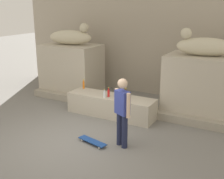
# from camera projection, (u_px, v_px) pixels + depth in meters

# --- Properties ---
(ground_plane) EXTENTS (40.00, 40.00, 0.00)m
(ground_plane) POSITION_uv_depth(u_px,v_px,m) (72.00, 142.00, 7.27)
(ground_plane) COLOR slate
(facade_wall) EXTENTS (10.80, 0.60, 5.64)m
(facade_wall) POSITION_uv_depth(u_px,v_px,m) (151.00, 16.00, 10.65)
(facade_wall) COLOR #A99D8A
(facade_wall) RESTS_ON ground_plane
(pedestal_left) EXTENTS (2.08, 1.34, 1.84)m
(pedestal_left) POSITION_uv_depth(u_px,v_px,m) (72.00, 70.00, 10.83)
(pedestal_left) COLOR #B7AD99
(pedestal_left) RESTS_ON ground_plane
(pedestal_right) EXTENTS (2.08, 1.34, 1.84)m
(pedestal_right) POSITION_uv_depth(u_px,v_px,m) (201.00, 87.00, 8.64)
(pedestal_right) COLOR #B7AD99
(pedestal_right) RESTS_ON ground_plane
(statue_reclining_left) EXTENTS (1.68, 0.86, 0.78)m
(statue_reclining_left) POSITION_uv_depth(u_px,v_px,m) (71.00, 37.00, 10.48)
(statue_reclining_left) COLOR beige
(statue_reclining_left) RESTS_ON pedestal_left
(statue_reclining_right) EXTENTS (1.67, 0.84, 0.78)m
(statue_reclining_right) POSITION_uv_depth(u_px,v_px,m) (204.00, 46.00, 8.31)
(statue_reclining_right) COLOR beige
(statue_reclining_right) RESTS_ON pedestal_right
(ledge_block) EXTENTS (2.71, 0.75, 0.62)m
(ledge_block) POSITION_uv_depth(u_px,v_px,m) (111.00, 106.00, 8.87)
(ledge_block) COLOR #B7AD99
(ledge_block) RESTS_ON ground_plane
(skater) EXTENTS (0.49, 0.34, 1.67)m
(skater) POSITION_uv_depth(u_px,v_px,m) (122.00, 110.00, 6.79)
(skater) COLOR #1E233F
(skater) RESTS_ON ground_plane
(skateboard) EXTENTS (0.82, 0.37, 0.08)m
(skateboard) POSITION_uv_depth(u_px,v_px,m) (92.00, 141.00, 7.14)
(skateboard) COLOR navy
(skateboard) RESTS_ON ground_plane
(bottle_orange) EXTENTS (0.07, 0.07, 0.31)m
(bottle_orange) POSITION_uv_depth(u_px,v_px,m) (84.00, 85.00, 9.49)
(bottle_orange) COLOR orange
(bottle_orange) RESTS_ON ledge_block
(bottle_brown) EXTENTS (0.08, 0.08, 0.29)m
(bottle_brown) POSITION_uv_depth(u_px,v_px,m) (126.00, 94.00, 8.61)
(bottle_brown) COLOR #593314
(bottle_brown) RESTS_ON ledge_block
(bottle_clear) EXTENTS (0.07, 0.07, 0.26)m
(bottle_clear) POSITION_uv_depth(u_px,v_px,m) (105.00, 94.00, 8.59)
(bottle_clear) COLOR silver
(bottle_clear) RESTS_ON ledge_block
(bottle_red) EXTENTS (0.07, 0.07, 0.29)m
(bottle_red) POSITION_uv_depth(u_px,v_px,m) (109.00, 93.00, 8.66)
(bottle_red) COLOR red
(bottle_red) RESTS_ON ledge_block
(stair_step) EXTENTS (6.81, 0.50, 0.23)m
(stair_step) POSITION_uv_depth(u_px,v_px,m) (119.00, 106.00, 9.39)
(stair_step) COLOR gray
(stair_step) RESTS_ON ground_plane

